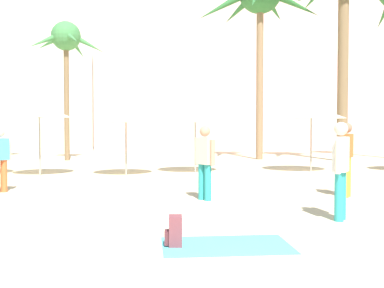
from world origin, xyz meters
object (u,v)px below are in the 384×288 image
(palm_tree_center, at_px, (260,0))
(beach_towel, at_px, (226,245))
(palm_tree_far_left, at_px, (66,43))
(backpack, at_px, (175,232))
(cafe_umbrella_3, at_px, (195,116))
(cafe_umbrella_7, at_px, (39,112))
(cafe_umbrella_6, at_px, (126,116))
(person_mid_left, at_px, (205,160))
(person_near_left, at_px, (341,167))
(cafe_umbrella_0, at_px, (311,112))
(person_mid_right, at_px, (347,156))
(person_mid_center, at_px, (0,157))

(palm_tree_center, bearing_deg, beach_towel, -104.81)
(palm_tree_far_left, bearing_deg, backpack, -74.66)
(palm_tree_far_left, relative_size, cafe_umbrella_3, 2.94)
(cafe_umbrella_7, relative_size, backpack, 5.64)
(cafe_umbrella_6, relative_size, beach_towel, 1.28)
(person_mid_left, bearing_deg, backpack, 41.05)
(cafe_umbrella_3, distance_m, person_near_left, 8.92)
(cafe_umbrella_0, distance_m, cafe_umbrella_7, 9.71)
(person_near_left, height_order, person_mid_right, person_mid_right)
(palm_tree_center, distance_m, beach_towel, 19.15)
(beach_towel, bearing_deg, backpack, 176.72)
(backpack, bearing_deg, cafe_umbrella_0, -116.31)
(palm_tree_far_left, distance_m, cafe_umbrella_0, 12.65)
(cafe_umbrella_7, distance_m, person_mid_center, 4.20)
(cafe_umbrella_3, xyz_separation_m, person_mid_left, (-0.36, -6.25, -1.15))
(backpack, relative_size, person_near_left, 0.24)
(palm_tree_far_left, xyz_separation_m, palm_tree_center, (9.76, -0.07, 2.31))
(beach_towel, distance_m, person_mid_center, 7.47)
(backpack, xyz_separation_m, person_mid_right, (4.25, 4.11, 0.76))
(beach_towel, bearing_deg, palm_tree_far_left, 107.55)
(palm_tree_center, bearing_deg, person_mid_right, -94.09)
(cafe_umbrella_6, xyz_separation_m, person_mid_center, (-2.92, -3.84, -1.15))
(palm_tree_center, relative_size, backpack, 23.00)
(person_mid_left, bearing_deg, palm_tree_far_left, -103.56)
(cafe_umbrella_0, bearing_deg, person_near_left, -106.33)
(cafe_umbrella_3, xyz_separation_m, person_near_left, (1.78, -8.66, -1.12))
(cafe_umbrella_3, relative_size, person_mid_left, 1.40)
(cafe_umbrella_6, xyz_separation_m, backpack, (1.24, -9.38, -1.84))
(cafe_umbrella_7, relative_size, person_mid_left, 1.41)
(cafe_umbrella_6, xyz_separation_m, person_mid_right, (5.49, -5.27, -1.08))
(cafe_umbrella_6, distance_m, backpack, 9.64)
(palm_tree_center, relative_size, beach_towel, 5.44)
(cafe_umbrella_3, relative_size, person_mid_center, 1.44)
(person_mid_right, bearing_deg, person_near_left, -78.43)
(palm_tree_far_left, xyz_separation_m, cafe_umbrella_3, (5.83, -6.63, -3.74))
(backpack, relative_size, person_mid_center, 0.26)
(palm_tree_center, bearing_deg, palm_tree_far_left, 179.57)
(cafe_umbrella_0, xyz_separation_m, person_mid_center, (-9.69, -4.60, -1.32))
(person_mid_center, bearing_deg, cafe_umbrella_7, 131.39)
(palm_tree_far_left, height_order, cafe_umbrella_0, palm_tree_far_left)
(person_mid_left, xyz_separation_m, person_mid_right, (3.39, 0.19, 0.05))
(palm_tree_far_left, height_order, backpack, palm_tree_far_left)
(cafe_umbrella_3, bearing_deg, beach_towel, -92.81)
(person_mid_center, height_order, person_near_left, person_near_left)
(beach_towel, bearing_deg, cafe_umbrella_0, 64.71)
(cafe_umbrella_7, xyz_separation_m, person_mid_center, (0.00, -4.00, -1.28))
(cafe_umbrella_3, bearing_deg, cafe_umbrella_0, -0.32)
(palm_tree_center, relative_size, cafe_umbrella_3, 4.12)
(cafe_umbrella_7, relative_size, person_mid_right, 1.35)
(palm_tree_center, height_order, person_mid_left, palm_tree_center)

